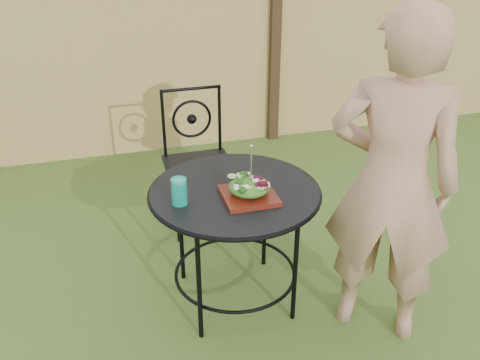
{
  "coord_description": "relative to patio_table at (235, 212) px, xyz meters",
  "views": [
    {
      "loc": [
        -0.32,
        -2.42,
        2.09
      ],
      "look_at": [
        0.37,
        0.01,
        0.75
      ],
      "focal_mm": 40.0,
      "sensor_mm": 36.0,
      "label": 1
    }
  ],
  "objects": [
    {
      "name": "ground",
      "position": [
        -0.32,
        0.04,
        -0.59
      ],
      "size": [
        60.0,
        60.0,
        0.0
      ],
      "primitive_type": "plane",
      "color": "#2B4B18",
      "rests_on": "ground"
    },
    {
      "name": "drinking_glass",
      "position": [
        -0.3,
        -0.06,
        0.21
      ],
      "size": [
        0.08,
        0.08,
        0.14
      ],
      "primitive_type": "cylinder",
      "color": "#0EA385",
      "rests_on": "patio_table"
    },
    {
      "name": "patio_chair",
      "position": [
        -0.02,
        0.92,
        -0.08
      ],
      "size": [
        0.46,
        0.46,
        0.95
      ],
      "color": "black",
      "rests_on": "ground"
    },
    {
      "name": "diner",
      "position": [
        0.68,
        -0.41,
        0.28
      ],
      "size": [
        0.76,
        0.7,
        1.74
      ],
      "primitive_type": "imported",
      "rotation": [
        0.0,
        0.0,
        2.54
      ],
      "color": "tan",
      "rests_on": "ground"
    },
    {
      "name": "fork",
      "position": [
        0.06,
        -0.1,
        0.33
      ],
      "size": [
        0.01,
        0.01,
        0.18
      ],
      "primitive_type": "cylinder",
      "color": "silver",
      "rests_on": "salad"
    },
    {
      "name": "salad_plate",
      "position": [
        0.05,
        -0.1,
        0.15
      ],
      "size": [
        0.27,
        0.27,
        0.02
      ],
      "primitive_type": "cube",
      "color": "#3C0F08",
      "rests_on": "patio_table"
    },
    {
      "name": "fence",
      "position": [
        -0.32,
        2.23,
        0.36
      ],
      "size": [
        8.0,
        0.12,
        1.9
      ],
      "color": "#DEC46D",
      "rests_on": "ground"
    },
    {
      "name": "patio_table",
      "position": [
        0.0,
        0.0,
        0.0
      ],
      "size": [
        0.92,
        0.92,
        0.72
      ],
      "color": "black",
      "rests_on": "ground"
    },
    {
      "name": "salad",
      "position": [
        0.05,
        -0.1,
        0.2
      ],
      "size": [
        0.21,
        0.21,
        0.08
      ],
      "primitive_type": "ellipsoid",
      "color": "#235614",
      "rests_on": "salad_plate"
    }
  ]
}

